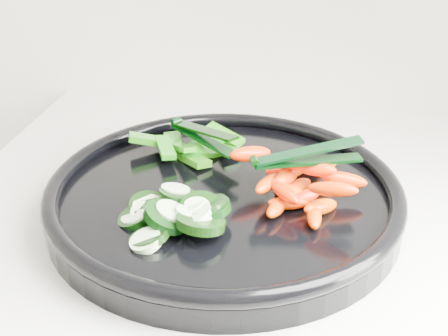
# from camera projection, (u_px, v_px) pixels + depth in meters

# --- Properties ---
(veggie_tray) EXTENTS (0.38, 0.38, 0.04)m
(veggie_tray) POSITION_uv_depth(u_px,v_px,m) (224.00, 197.00, 0.66)
(veggie_tray) COLOR black
(veggie_tray) RESTS_ON counter
(cucumber_pile) EXTENTS (0.12, 0.12, 0.04)m
(cucumber_pile) POSITION_uv_depth(u_px,v_px,m) (174.00, 213.00, 0.60)
(cucumber_pile) COLOR black
(cucumber_pile) RESTS_ON veggie_tray
(carrot_pile) EXTENTS (0.15, 0.15, 0.05)m
(carrot_pile) POSITION_uv_depth(u_px,v_px,m) (299.00, 183.00, 0.64)
(carrot_pile) COLOR #F72400
(carrot_pile) RESTS_ON veggie_tray
(pepper_pile) EXTENTS (0.14, 0.10, 0.03)m
(pepper_pile) POSITION_uv_depth(u_px,v_px,m) (192.00, 147.00, 0.74)
(pepper_pile) COLOR #166109
(pepper_pile) RESTS_ON veggie_tray
(tong_carrot) EXTENTS (0.11, 0.05, 0.02)m
(tong_carrot) POSITION_uv_depth(u_px,v_px,m) (305.00, 156.00, 0.62)
(tong_carrot) COLOR black
(tong_carrot) RESTS_ON carrot_pile
(tong_pepper) EXTENTS (0.10, 0.08, 0.02)m
(tong_pepper) POSITION_uv_depth(u_px,v_px,m) (202.00, 134.00, 0.73)
(tong_pepper) COLOR black
(tong_pepper) RESTS_ON pepper_pile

